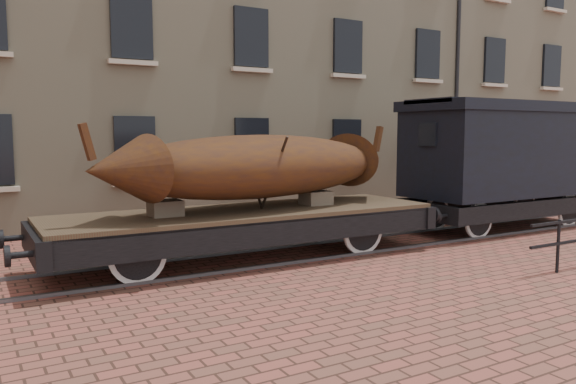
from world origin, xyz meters
TOP-DOWN VIEW (x-y plane):
  - ground at (0.00, 0.00)m, footprint 90.00×90.00m
  - warehouse_cream at (3.00, 9.99)m, footprint 40.00×10.19m
  - rail_track at (0.00, 0.00)m, footprint 30.00×1.52m
  - flatcar_wagon at (-1.60, 0.00)m, footprint 8.91×2.42m
  - iron_boat at (-1.24, 0.00)m, footprint 7.34×3.08m
  - goods_van at (6.19, 0.00)m, footprint 6.63×2.42m

SIDE VIEW (x-z plane):
  - ground at x=0.00m, z-range 0.00..0.00m
  - rail_track at x=0.00m, z-range 0.00..0.06m
  - flatcar_wagon at x=-1.60m, z-range 0.17..1.51m
  - iron_boat at x=-1.24m, z-range 1.06..2.80m
  - goods_van at x=6.19m, z-range 0.43..3.87m
  - warehouse_cream at x=3.00m, z-range 0.00..14.00m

